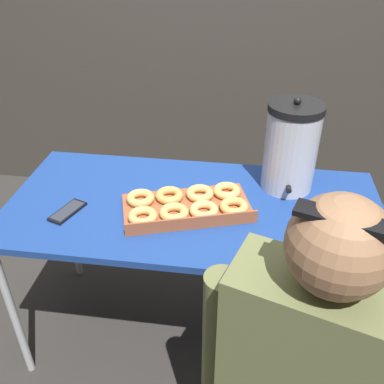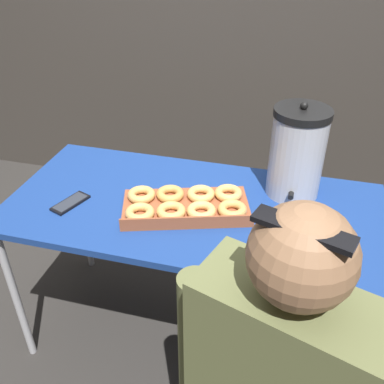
% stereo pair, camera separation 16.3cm
% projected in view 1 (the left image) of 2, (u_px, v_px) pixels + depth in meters
% --- Properties ---
extents(ground_plane, '(12.00, 12.00, 0.00)m').
position_uv_depth(ground_plane, '(193.00, 330.00, 2.07)').
color(ground_plane, '#2D2B28').
extents(back_wall, '(6.00, 0.11, 2.45)m').
position_uv_depth(back_wall, '(224.00, 8.00, 2.46)').
color(back_wall, '#38332D').
rests_on(back_wall, ground).
extents(folding_table, '(1.46, 0.70, 0.74)m').
position_uv_depth(folding_table, '(194.00, 215.00, 1.69)').
color(folding_table, navy).
rests_on(folding_table, ground).
extents(donut_box, '(0.54, 0.39, 0.05)m').
position_uv_depth(donut_box, '(187.00, 205.00, 1.62)').
color(donut_box, brown).
rests_on(donut_box, folding_table).
extents(coffee_urn, '(0.21, 0.24, 0.39)m').
position_uv_depth(coffee_urn, '(291.00, 147.00, 1.68)').
color(coffee_urn, '#B7B7BC').
rests_on(coffee_urn, folding_table).
extents(cell_phone, '(0.11, 0.17, 0.01)m').
position_uv_depth(cell_phone, '(68.00, 211.00, 1.62)').
color(cell_phone, black).
rests_on(cell_phone, folding_table).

